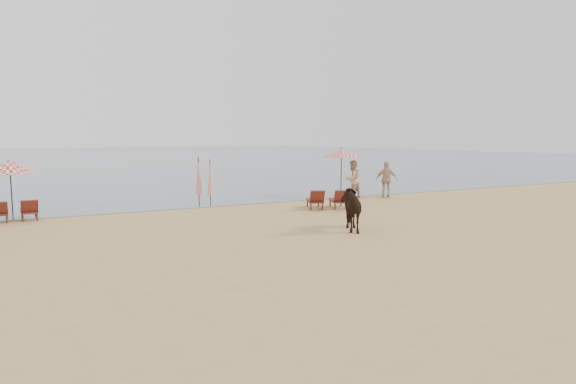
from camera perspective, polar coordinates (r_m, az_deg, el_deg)
name	(u,v)px	position (r m, az deg, el deg)	size (l,w,h in m)	color
ground	(379,254)	(12.63, 10.68, -7.22)	(120.00, 120.00, 0.00)	tan
sea	(86,155)	(89.98, -22.84, 4.04)	(160.00, 140.00, 0.06)	#51606B
lounger_cluster_left	(14,211)	(19.72, -29.69, -1.96)	(1.56, 1.50, 0.53)	#5D2416
lounger_cluster_right	(327,199)	(20.18, 4.68, -0.89)	(2.05, 2.02, 0.57)	#5D2416
umbrella_open_left_b	(10,166)	(20.89, -30.10, 2.71)	(1.74, 1.77, 2.22)	black
umbrella_open_right	(341,153)	(24.03, 6.34, 4.62)	(2.02, 2.02, 2.46)	black
umbrella_closed_left	(199,176)	(21.19, -10.55, 1.88)	(0.26, 0.26, 2.14)	black
umbrella_closed_right	(210,177)	(21.07, -9.21, 1.71)	(0.25, 0.25, 2.04)	black
cow	(348,208)	(15.48, 7.17, -1.86)	(0.80, 1.75, 1.48)	black
beachgoer_right_a	(353,179)	(23.86, 7.65, 1.50)	(0.91, 0.71, 1.86)	tan
beachgoer_right_b	(386,180)	(24.34, 11.60, 1.44)	(1.05, 0.44, 1.80)	tan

